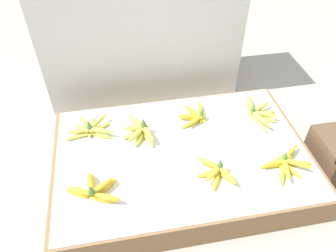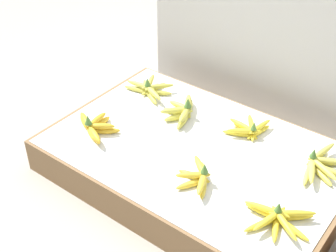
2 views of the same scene
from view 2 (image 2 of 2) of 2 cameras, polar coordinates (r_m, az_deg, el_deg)
ground_plane at (r=2.01m, az=3.48°, el=-6.11°), size 10.00×10.00×0.00m
display_platform at (r=1.96m, az=3.56°, el=-4.44°), size 1.21×0.80×0.15m
back_vendor_table at (r=2.43m, az=12.77°, el=11.90°), size 1.14×0.42×0.79m
banana_bunch_front_left at (r=2.01m, az=-8.90°, el=0.00°), size 0.24×0.19×0.09m
banana_bunch_front_midright at (r=1.74m, az=3.76°, el=-6.23°), size 0.17×0.19×0.09m
banana_bunch_front_right at (r=1.64m, az=13.23°, el=-10.90°), size 0.25×0.22×0.08m
banana_bunch_middle_left at (r=2.24m, az=-2.28°, el=4.57°), size 0.25×0.19×0.09m
banana_bunch_middle_midleft at (r=2.08m, az=1.77°, el=1.87°), size 0.16×0.24×0.10m
banana_bunch_middle_midright at (r=2.00m, az=9.90°, el=-0.39°), size 0.16×0.19×0.08m
banana_bunch_middle_right at (r=1.88m, az=18.04°, el=-4.52°), size 0.16×0.28×0.09m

